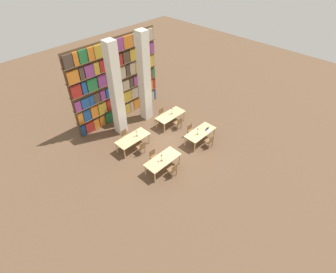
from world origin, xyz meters
The scene contains 21 objects.
ground_plane centered at (0.00, 0.00, 0.00)m, with size 40.00×40.00×0.00m, color brown.
bookshelf_bank centered at (0.01, 4.47, 2.69)m, with size 6.65×0.35×5.50m.
pillar_left centered at (-1.12, 3.07, 3.00)m, with size 0.61×0.61×6.00m.
pillar_center centered at (1.12, 3.07, 3.00)m, with size 0.61×0.61×6.00m.
reading_table_0 centered at (-1.66, -1.33, 0.68)m, with size 2.08×0.92×0.76m.
chair_0 centered at (-1.64, -2.07, 0.49)m, with size 0.42×0.40×0.90m.
chair_1 centered at (-1.64, -0.59, 0.49)m, with size 0.42×0.40×0.90m.
desk_lamp_0 centered at (-1.78, -1.37, 1.08)m, with size 0.14×0.14×0.47m.
reading_table_1 centered at (1.63, -1.31, 0.68)m, with size 2.08×0.92×0.76m.
chair_2 centered at (1.63, -2.05, 0.49)m, with size 0.42×0.40×0.90m.
chair_3 centered at (1.63, -0.57, 0.49)m, with size 0.42×0.40×0.90m.
desk_lamp_1 centered at (1.32, -1.32, 1.08)m, with size 0.14×0.14×0.47m.
laptop centered at (2.04, -1.57, 0.80)m, with size 0.32×0.22×0.21m.
reading_table_2 centered at (-1.62, 1.23, 0.68)m, with size 2.08×0.92×0.76m.
chair_4 centered at (-1.63, 0.49, 0.49)m, with size 0.42×0.40×0.90m.
chair_5 centered at (-1.63, 1.97, 0.49)m, with size 0.42×0.40×0.90m.
desk_lamp_2 centered at (-1.34, 1.18, 1.06)m, with size 0.14×0.14×0.45m.
reading_table_3 centered at (1.69, 1.28, 0.68)m, with size 2.08×0.92×0.76m.
chair_6 centered at (1.66, 0.54, 0.49)m, with size 0.42×0.40×0.90m.
chair_7 centered at (1.66, 2.03, 0.49)m, with size 0.42×0.40×0.90m.
desk_lamp_3 centered at (1.81, 1.28, 1.09)m, with size 0.14×0.14×0.48m.
Camera 1 is at (-8.73, -8.59, 10.78)m, focal length 28.00 mm.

